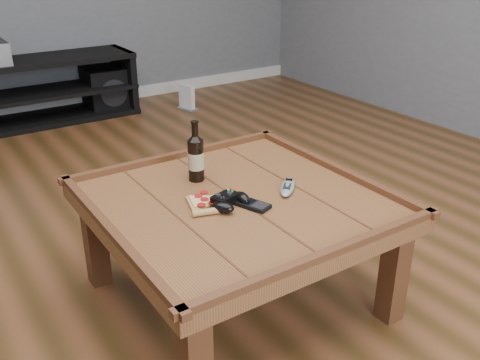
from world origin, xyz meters
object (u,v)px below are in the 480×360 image
game_console (187,98)px  subwoofer (107,88)px  coffee_table (237,213)px  remote_control (287,187)px  media_console (44,91)px  game_controller (230,201)px  pizza_slice (205,203)px  smartphone (253,205)px  beer_bottle (196,157)px

game_console → subwoofer: bearing=128.6°
coffee_table → remote_control: 0.22m
media_console → remote_control: media_console is taller
game_controller → coffee_table: bearing=19.7°
coffee_table → game_controller: (-0.06, -0.04, 0.08)m
pizza_slice → remote_control: bearing=5.3°
media_console → remote_control: 2.81m
smartphone → media_console: bearing=70.1°
coffee_table → remote_control: same height
beer_bottle → game_console: beer_bottle is taller
smartphone → remote_control: bearing=-7.2°
game_controller → smartphone: 0.09m
media_console → smartphone: size_ratio=10.48×
subwoofer → game_console: subwoofer is taller
game_controller → smartphone: (0.07, -0.05, -0.01)m
remote_control → media_console: bearing=139.3°
pizza_slice → subwoofer: 2.87m
coffee_table → media_console: size_ratio=0.74×
pizza_slice → media_console: bearing=103.6°
media_console → game_console: 1.14m
remote_control → game_console: size_ratio=0.74×
beer_bottle → pizza_slice: bearing=-111.2°
game_controller → subwoofer: game_controller is taller
coffee_table → remote_control: size_ratio=6.65×
media_console → subwoofer: media_console is taller
coffee_table → smartphone: size_ratio=7.71×
coffee_table → subwoofer: coffee_table is taller
pizza_slice → remote_control: 0.33m
smartphone → remote_control: size_ratio=0.86×
media_console → beer_bottle: beer_bottle is taller
media_console → pizza_slice: bearing=-92.6°
media_console → game_console: (1.08, -0.33, -0.15)m
coffee_table → game_console: size_ratio=4.90×
smartphone → remote_control: remote_control is taller
pizza_slice → subwoofer: size_ratio=0.71×
beer_bottle → subwoofer: 2.66m
pizza_slice → game_console: pizza_slice is taller
game_console → coffee_table: bearing=-130.8°
smartphone → remote_control: (0.19, 0.04, 0.00)m
coffee_table → game_console: (1.08, 2.42, -0.30)m
game_console → smartphone: bearing=-129.8°
smartphone → beer_bottle: bearing=79.5°
smartphone → game_console: (1.06, 2.51, -0.36)m
coffee_table → game_console: 2.66m
media_console → remote_control: bearing=-85.8°
smartphone → game_console: smartphone is taller
subwoofer → media_console: bearing=-172.4°
media_console → pizza_slice: size_ratio=5.27×
media_console → game_console: media_console is taller
beer_bottle → pizza_slice: (-0.08, -0.21, -0.09)m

